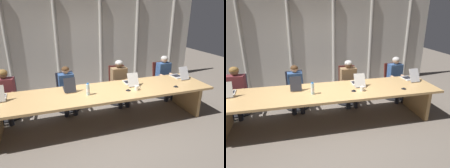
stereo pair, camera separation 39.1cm
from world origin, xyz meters
The scene contains 18 objects.
ground_plane centered at (0.00, 0.00, 0.00)m, with size 15.71×15.71×0.00m, color #6B6056.
conference_table centered at (0.00, 0.00, 0.63)m, with size 4.78×1.12×0.76m.
curtain_backdrop centered at (0.00, 2.52, 1.41)m, with size 7.85×0.17×2.82m.
laptop_left_mid centered at (-0.69, 0.29, 0.82)m, with size 0.24×0.43×0.31m.
laptop_center centered at (0.71, 0.23, 0.81)m, with size 0.27×0.49×0.29m.
laptop_right_mid centered at (2.07, 0.27, 0.82)m, with size 0.26×0.50×0.31m.
office_chair_left_end centered at (-2.05, 0.99, 0.35)m, with size 0.60×0.60×0.92m.
office_chair_left_mid centered at (-0.67, 0.99, 0.35)m, with size 0.60×0.61×0.91m.
office_chair_center centered at (0.68, 0.99, 0.36)m, with size 0.60×0.60×0.96m.
office_chair_right_mid centered at (2.04, 0.99, 0.36)m, with size 0.60×0.60×0.96m.
person_left_end centered at (-2.03, 0.84, 0.67)m, with size 0.44×0.57×1.17m.
person_left_mid centered at (-0.67, 0.83, 0.63)m, with size 0.38×0.56×1.12m.
person_center centered at (0.69, 0.84, 0.67)m, with size 0.42×0.55×1.16m.
person_right_mid centered at (2.02, 0.83, 0.67)m, with size 0.39×0.56×1.18m.
water_bottle_primary centered at (-0.36, -0.10, 0.87)m, with size 0.07×0.07×0.26m.
coffee_mug_near centered at (0.68, -0.17, 0.81)m, with size 0.13×0.08×0.10m.
conference_mic_middle centered at (1.60, -0.27, 0.77)m, with size 0.11×0.11×0.04m, color black.
conference_mic_right_side centered at (0.50, -0.14, 0.77)m, with size 0.11×0.11×0.04m, color black.
Camera 1 is at (-1.14, -3.89, 2.41)m, focal length 33.08 mm.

